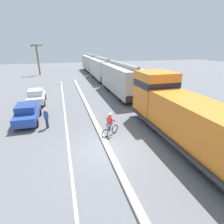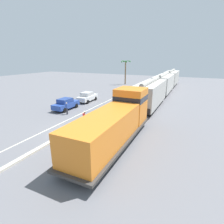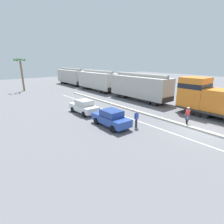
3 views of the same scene
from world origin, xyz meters
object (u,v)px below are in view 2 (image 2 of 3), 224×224
object	(u,v)px
hopper_car_trailing	(171,78)
parked_car_blue	(66,104)
parked_car_white	(87,97)
hopper_car_lead	(150,94)
pedestrian_by_cars	(67,108)
hopper_car_middle	(164,84)
locomotive	(117,122)
palm_tree_near	(125,67)
cyclist	(85,119)

from	to	relation	value
hopper_car_trailing	parked_car_blue	xyz separation A→B (m)	(-10.61, -29.27, -1.26)
hopper_car_trailing	parked_car_white	xyz separation A→B (m)	(-10.42, -23.93, -1.26)
hopper_car_lead	pedestrian_by_cars	world-z (taller)	hopper_car_lead
hopper_car_middle	parked_car_blue	distance (m)	20.65
locomotive	palm_tree_near	size ratio (longest dim) A/B	1.76
hopper_car_trailing	palm_tree_near	size ratio (longest dim) A/B	1.60
parked_car_blue	parked_car_white	xyz separation A→B (m)	(0.18, 5.35, 0.00)
parked_car_white	pedestrian_by_cars	size ratio (longest dim) A/B	2.61
locomotive	palm_tree_near	bearing A→B (deg)	109.87
hopper_car_middle	palm_tree_near	distance (m)	15.31
parked_car_blue	cyclist	bearing A→B (deg)	-35.42
hopper_car_middle	pedestrian_by_cars	distance (m)	21.43
pedestrian_by_cars	palm_tree_near	bearing A→B (deg)	95.88
palm_tree_near	pedestrian_by_cars	bearing A→B (deg)	-84.12
hopper_car_lead	hopper_car_trailing	xyz separation A→B (m)	(0.00, 23.20, 0.00)
hopper_car_trailing	palm_tree_near	xyz separation A→B (m)	(-11.93, -2.34, 2.53)
hopper_car_lead	palm_tree_near	size ratio (longest dim) A/B	1.60
palm_tree_near	hopper_car_middle	bearing A→B (deg)	-37.80
locomotive	palm_tree_near	distance (m)	35.21
palm_tree_near	parked_car_blue	bearing A→B (deg)	-87.19
hopper_car_trailing	pedestrian_by_cars	xyz separation A→B (m)	(-8.98, -31.02, -1.23)
hopper_car_lead	cyclist	distance (m)	11.41
hopper_car_middle	parked_car_white	bearing A→B (deg)	-130.22
hopper_car_lead	palm_tree_near	world-z (taller)	palm_tree_near
parked_car_blue	hopper_car_middle	bearing A→B (deg)	59.03
parked_car_white	parked_car_blue	bearing A→B (deg)	-91.97
parked_car_white	pedestrian_by_cars	bearing A→B (deg)	-78.50
cyclist	hopper_car_middle	bearing A→B (deg)	78.41
palm_tree_near	hopper_car_lead	bearing A→B (deg)	-60.23
locomotive	parked_car_blue	distance (m)	12.27
hopper_car_middle	parked_car_blue	bearing A→B (deg)	-120.97
parked_car_white	cyclist	xyz separation A→B (m)	(5.91, -9.68, 0.00)
hopper_car_trailing	locomotive	bearing A→B (deg)	-90.00
locomotive	cyclist	distance (m)	4.94
hopper_car_lead	palm_tree_near	distance (m)	24.16
hopper_car_lead	parked_car_blue	size ratio (longest dim) A/B	2.51
palm_tree_near	hopper_car_trailing	bearing A→B (deg)	11.12
hopper_car_lead	cyclist	xyz separation A→B (m)	(-4.51, -10.41, -1.26)
locomotive	parked_car_white	distance (m)	15.50
parked_car_white	cyclist	distance (m)	11.34
hopper_car_middle	cyclist	distance (m)	22.50
hopper_car_middle	parked_car_white	size ratio (longest dim) A/B	2.51
hopper_car_trailing	cyclist	distance (m)	33.93
hopper_car_trailing	parked_car_white	distance (m)	26.13
hopper_car_lead	parked_car_blue	distance (m)	12.29
locomotive	hopper_car_middle	size ratio (longest dim) A/B	1.10
hopper_car_lead	hopper_car_trailing	bearing A→B (deg)	90.00
hopper_car_middle	parked_car_white	xyz separation A→B (m)	(-10.42, -12.33, -1.26)
hopper_car_lead	palm_tree_near	xyz separation A→B (m)	(-11.93, 20.86, 2.53)
parked_car_blue	locomotive	bearing A→B (deg)	-29.84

